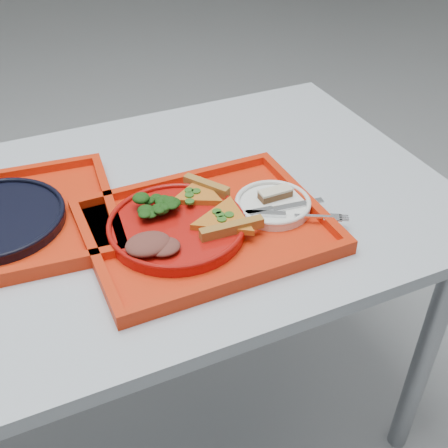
{
  "coord_description": "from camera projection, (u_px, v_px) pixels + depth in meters",
  "views": [
    {
      "loc": [
        -0.07,
        -0.91,
        1.42
      ],
      "look_at": [
        0.27,
        -0.15,
        0.78
      ],
      "focal_mm": 45.0,
      "sensor_mm": 36.0,
      "label": 1
    }
  ],
  "objects": [
    {
      "name": "pizza_slice_a",
      "position": [
        225.0,
        218.0,
        1.05
      ],
      "size": [
        0.13,
        0.14,
        0.02
      ],
      "primitive_type": null,
      "rotation": [
        0.0,
        0.0,
        1.52
      ],
      "color": "gold",
      "rests_on": "dinner_plate"
    },
    {
      "name": "pizza_slice_b",
      "position": [
        198.0,
        193.0,
        1.12
      ],
      "size": [
        0.15,
        0.15,
        0.02
      ],
      "primitive_type": null,
      "rotation": [
        0.0,
        0.0,
        3.73
      ],
      "color": "gold",
      "rests_on": "dinner_plate"
    },
    {
      "name": "side_plate",
      "position": [
        273.0,
        206.0,
        1.12
      ],
      "size": [
        0.15,
        0.15,
        0.01
      ],
      "primitive_type": "cylinder",
      "color": "white",
      "rests_on": "tray_main"
    },
    {
      "name": "dinner_plate",
      "position": [
        177.0,
        228.0,
        1.06
      ],
      "size": [
        0.26,
        0.26,
        0.02
      ],
      "primitive_type": "cylinder",
      "color": "#A50F0B",
      "rests_on": "tray_main"
    },
    {
      "name": "table",
      "position": [
        72.0,
        256.0,
        1.14
      ],
      "size": [
        1.6,
        0.8,
        0.75
      ],
      "color": "#B0B9C6",
      "rests_on": "ground"
    },
    {
      "name": "meat_portion",
      "position": [
        148.0,
        244.0,
        0.99
      ],
      "size": [
        0.08,
        0.07,
        0.02
      ],
      "primitive_type": "ellipsoid",
      "color": "brown",
      "rests_on": "dinner_plate"
    },
    {
      "name": "ground",
      "position": [
        112.0,
        441.0,
        1.55
      ],
      "size": [
        10.0,
        10.0,
        0.0
      ],
      "primitive_type": "plane",
      "color": "#909398",
      "rests_on": "ground"
    },
    {
      "name": "fork",
      "position": [
        293.0,
        215.0,
        1.08
      ],
      "size": [
        0.17,
        0.11,
        0.01
      ],
      "primitive_type": "cube",
      "rotation": [
        0.0,
        0.0,
        -0.5
      ],
      "color": "silver",
      "rests_on": "side_plate"
    },
    {
      "name": "dessert_bar",
      "position": [
        275.0,
        194.0,
        1.12
      ],
      "size": [
        0.07,
        0.03,
        0.02
      ],
      "rotation": [
        0.0,
        0.0,
        0.01
      ],
      "color": "#52311B",
      "rests_on": "side_plate"
    },
    {
      "name": "knife",
      "position": [
        280.0,
        207.0,
        1.1
      ],
      "size": [
        0.19,
        0.04,
        0.01
      ],
      "primitive_type": "cube",
      "rotation": [
        0.0,
        0.0,
        -0.12
      ],
      "color": "silver",
      "rests_on": "side_plate"
    },
    {
      "name": "salad_heap",
      "position": [
        155.0,
        203.0,
        1.08
      ],
      "size": [
        0.08,
        0.07,
        0.04
      ],
      "primitive_type": "ellipsoid",
      "color": "black",
      "rests_on": "dinner_plate"
    },
    {
      "name": "tray_main",
      "position": [
        206.0,
        229.0,
        1.08
      ],
      "size": [
        0.45,
        0.35,
        0.01
      ],
      "primitive_type": "cube",
      "rotation": [
        0.0,
        0.0,
        0.01
      ],
      "color": "red",
      "rests_on": "table"
    }
  ]
}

